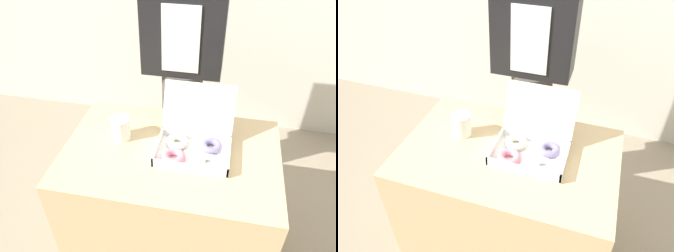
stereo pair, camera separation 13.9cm
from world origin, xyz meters
TOP-DOWN VIEW (x-y plane):
  - ground_plane at (0.00, 0.00)m, footprint 14.00×14.00m
  - table at (0.00, 0.00)m, footprint 0.96×0.63m
  - donut_box at (0.09, 0.02)m, footprint 0.32×0.32m
  - coffee_cup at (-0.24, 0.05)m, footprint 0.09×0.09m
  - person_customer at (-0.04, 0.54)m, footprint 0.42×0.23m

SIDE VIEW (x-z plane):
  - ground_plane at x=0.00m, z-range 0.00..0.00m
  - table at x=0.00m, z-range 0.00..0.72m
  - donut_box at x=0.09m, z-range 0.64..0.89m
  - coffee_cup at x=-0.24m, z-range 0.72..0.83m
  - person_customer at x=-0.04m, z-range 0.06..1.65m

